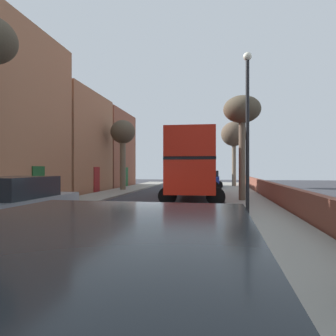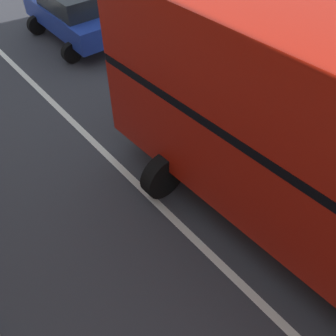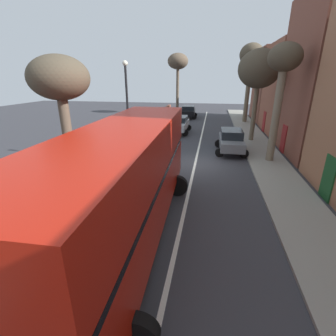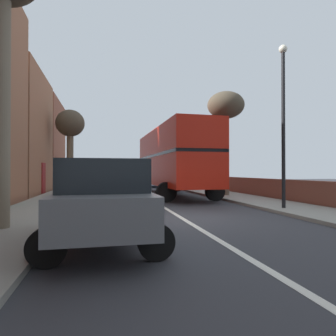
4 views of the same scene
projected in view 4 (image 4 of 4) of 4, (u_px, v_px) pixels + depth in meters
name	position (u px, v px, depth m)	size (l,w,h in m)	color
ground_plane	(181.00, 218.00, 9.79)	(84.00, 84.00, 0.00)	#333338
road_centre_line	(181.00, 218.00, 9.79)	(0.16, 54.00, 0.01)	silver
sidewalk_left	(20.00, 221.00, 8.76)	(2.60, 60.00, 0.12)	gray
sidewalk_right	(312.00, 212.00, 10.82)	(2.60, 60.00, 0.12)	gray
double_decker_bus	(172.00, 158.00, 18.61)	(3.77, 10.98, 4.06)	#B81A0C
parked_car_grey_left_2	(103.00, 198.00, 6.14)	(2.42, 4.23, 1.74)	slate
parked_car_blue_right_3	(155.00, 177.00, 29.57)	(2.49, 4.19, 1.76)	#1E389E
street_tree_right_1	(226.00, 109.00, 17.76)	(2.18, 2.18, 6.14)	brown
street_tree_right_3	(175.00, 134.00, 31.85)	(2.71, 2.71, 6.82)	#7A6B56
street_tree_left_6	(70.00, 127.00, 22.76)	(2.15, 2.15, 6.10)	brown
lamppost_right	(283.00, 112.00, 11.55)	(0.32, 0.32, 6.31)	black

